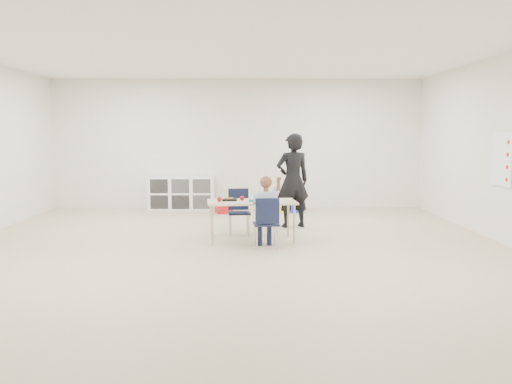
{
  "coord_description": "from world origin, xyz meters",
  "views": [
    {
      "loc": [
        0.26,
        -7.32,
        1.61
      ],
      "look_at": [
        0.35,
        -0.2,
        0.85
      ],
      "focal_mm": 38.0,
      "sensor_mm": 36.0,
      "label": 1
    }
  ],
  "objects_px": {
    "adult": "(293,181)",
    "chair_near": "(266,223)",
    "child": "(266,208)",
    "cubby_shelf": "(182,193)",
    "table": "(252,221)"
  },
  "relations": [
    {
      "from": "chair_near",
      "to": "child",
      "type": "distance_m",
      "value": 0.21
    },
    {
      "from": "table",
      "to": "child",
      "type": "height_order",
      "value": "child"
    },
    {
      "from": "table",
      "to": "chair_near",
      "type": "height_order",
      "value": "chair_near"
    },
    {
      "from": "table",
      "to": "cubby_shelf",
      "type": "bearing_deg",
      "value": 107.92
    },
    {
      "from": "table",
      "to": "chair_near",
      "type": "distance_m",
      "value": 0.58
    },
    {
      "from": "adult",
      "to": "chair_near",
      "type": "bearing_deg",
      "value": 57.13
    },
    {
      "from": "chair_near",
      "to": "cubby_shelf",
      "type": "height_order",
      "value": "chair_near"
    },
    {
      "from": "child",
      "to": "cubby_shelf",
      "type": "distance_m",
      "value": 4.38
    },
    {
      "from": "adult",
      "to": "cubby_shelf",
      "type": "bearing_deg",
      "value": -62.17
    },
    {
      "from": "chair_near",
      "to": "cubby_shelf",
      "type": "relative_size",
      "value": 0.52
    },
    {
      "from": "table",
      "to": "adult",
      "type": "distance_m",
      "value": 1.51
    },
    {
      "from": "table",
      "to": "cubby_shelf",
      "type": "xyz_separation_m",
      "value": [
        -1.5,
        3.49,
        0.04
      ]
    },
    {
      "from": "child",
      "to": "cubby_shelf",
      "type": "relative_size",
      "value": 0.82
    },
    {
      "from": "table",
      "to": "adult",
      "type": "xyz_separation_m",
      "value": [
        0.72,
        1.23,
        0.51
      ]
    },
    {
      "from": "chair_near",
      "to": "child",
      "type": "height_order",
      "value": "child"
    }
  ]
}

